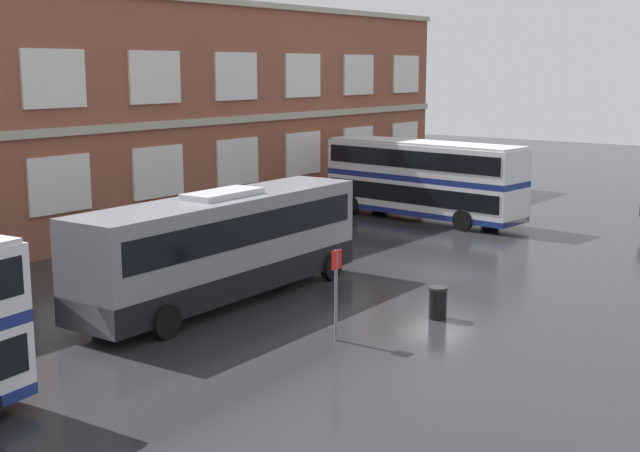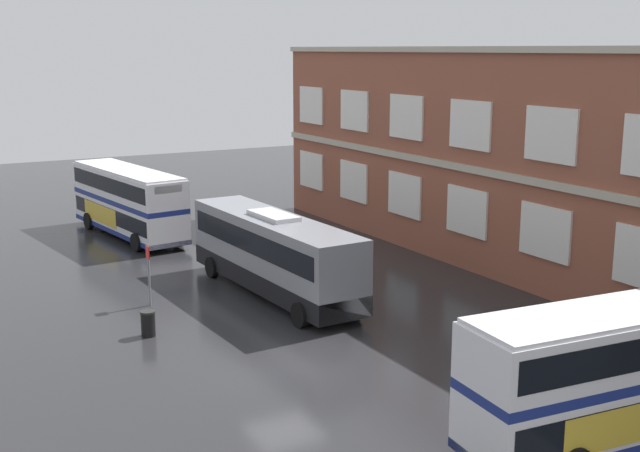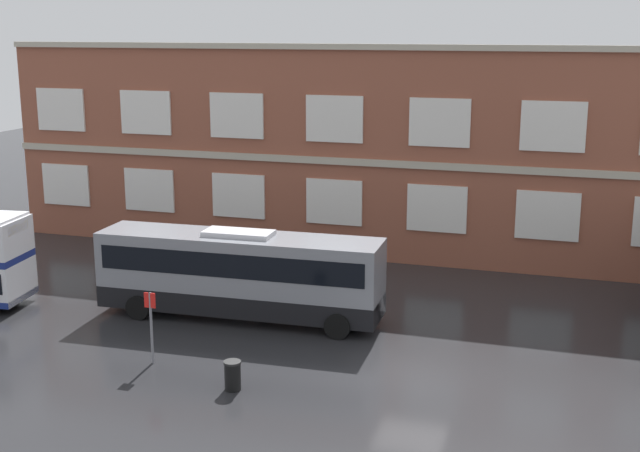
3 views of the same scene
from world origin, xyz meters
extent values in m
plane|color=#232326|center=(0.00, 2.00, 0.00)|extent=(120.00, 120.00, 0.00)
cube|color=brown|center=(-1.68, 18.00, 5.44)|extent=(48.85, 8.00, 10.88)
cube|color=#B2A893|center=(-1.68, 13.92, 5.22)|extent=(48.85, 0.16, 0.36)
cube|color=#B2A893|center=(-1.68, 13.95, 11.03)|extent=(48.85, 0.28, 0.30)
cube|color=silver|center=(-23.39, 13.94, 3.05)|extent=(3.04, 0.12, 2.39)
cube|color=silver|center=(-17.96, 13.94, 3.05)|extent=(3.04, 0.12, 2.39)
cube|color=silver|center=(-12.53, 13.94, 3.05)|extent=(3.04, 0.12, 2.39)
cube|color=silver|center=(-7.11, 13.94, 3.05)|extent=(3.04, 0.12, 2.39)
cube|color=silver|center=(-1.68, 13.94, 3.05)|extent=(3.04, 0.12, 2.39)
cube|color=silver|center=(3.75, 13.94, 3.05)|extent=(3.04, 0.12, 2.39)
cube|color=silver|center=(-23.39, 13.94, 7.40)|extent=(3.04, 0.12, 2.39)
cube|color=silver|center=(-17.96, 13.94, 7.40)|extent=(3.04, 0.12, 2.39)
cube|color=silver|center=(-12.53, 13.94, 7.40)|extent=(3.04, 0.12, 2.39)
cube|color=silver|center=(-7.11, 13.94, 7.40)|extent=(3.04, 0.12, 2.39)
cube|color=silver|center=(-1.68, 13.94, 7.40)|extent=(3.04, 0.12, 2.39)
cube|color=silver|center=(3.75, 13.94, 7.40)|extent=(3.04, 0.12, 2.39)
cube|color=yellow|center=(-17.68, 1.96, 3.60)|extent=(0.27, 1.65, 0.40)
cylinder|color=black|center=(-19.45, 3.02, 0.52)|extent=(1.07, 0.45, 1.04)
cube|color=gray|center=(-8.12, 3.62, 2.00)|extent=(12.09, 3.04, 3.20)
cube|color=black|center=(-8.12, 3.62, 2.64)|extent=(11.38, 3.05, 1.00)
cube|color=black|center=(-8.12, 3.62, 0.85)|extent=(12.10, 3.06, 0.90)
cube|color=silver|center=(-8.12, 3.62, 3.70)|extent=(2.93, 1.39, 0.20)
cylinder|color=black|center=(-3.51, 2.53, 0.52)|extent=(1.05, 0.36, 1.04)
cylinder|color=black|center=(-3.61, 5.08, 0.52)|extent=(1.05, 0.36, 1.04)
cylinder|color=black|center=(-12.14, 2.17, 0.52)|extent=(1.05, 0.36, 1.04)
cylinder|color=black|center=(-12.25, 4.72, 0.52)|extent=(1.05, 0.36, 1.04)
cylinder|color=slate|center=(-9.25, -1.90, 1.35)|extent=(0.10, 0.10, 2.70)
cube|color=red|center=(-9.25, -1.92, 2.42)|extent=(0.44, 0.04, 0.56)
cylinder|color=black|center=(-5.52, -3.17, 0.47)|extent=(0.56, 0.56, 0.95)
cylinder|color=black|center=(-5.52, -3.17, 0.99)|extent=(0.60, 0.60, 0.08)
camera|label=1|loc=(-28.49, -16.02, 7.85)|focal=47.87mm
camera|label=2|loc=(24.24, -12.13, 11.07)|focal=45.66mm
camera|label=3|loc=(5.47, -27.80, 12.06)|focal=47.69mm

